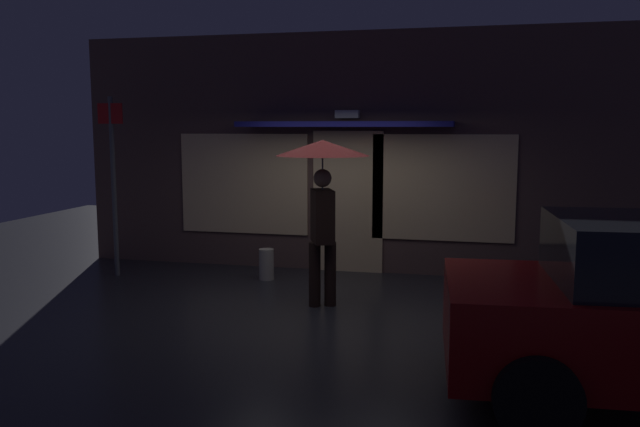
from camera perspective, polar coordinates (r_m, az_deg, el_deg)
The scene contains 5 objects.
ground_plane at distance 8.19m, azimuth -0.46°, elevation -8.37°, with size 18.00×18.00×0.00m, color #26262B.
building_facade at distance 10.16m, azimuth 2.65°, elevation 5.27°, with size 8.81×1.00×3.70m.
person_with_umbrella at distance 8.02m, azimuth 0.22°, elevation 3.49°, with size 1.17×1.17×2.10m.
street_sign_post at distance 10.21m, azimuth -17.75°, elevation 3.14°, with size 0.40×0.07×2.71m.
sidewalk_bollard at distance 9.67m, azimuth -4.74°, elevation -4.49°, with size 0.22×0.22×0.46m, color #B2A899.
Camera 1 is at (1.87, -7.65, 2.26)m, focal length 36.32 mm.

